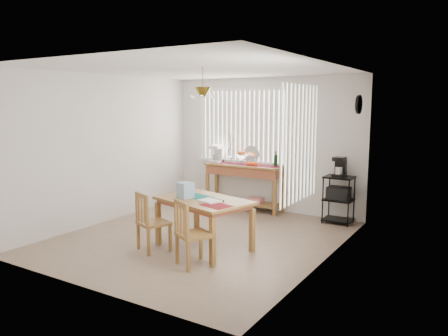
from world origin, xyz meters
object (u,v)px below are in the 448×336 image
Objects in this scene: cart_items at (340,167)px; chair_right at (192,234)px; sideboard at (245,176)px; chair_left at (151,222)px; dining_table at (204,205)px; wire_cart at (339,195)px.

cart_items is 0.39× the size of chair_right.
chair_left is at bearing -88.44° from sideboard.
sideboard is 1.84× the size of chair_right.
chair_right is (-0.97, -3.07, -0.56)m from cart_items.
sideboard is 1.05× the size of dining_table.
chair_left is at bearing 167.60° from chair_right.
sideboard is at bearing 104.86° from dining_table.
chair_left is 0.86m from chair_right.
dining_table is at bearing -118.29° from cart_items.
dining_table is 1.75× the size of chair_right.
dining_table is (-1.27, -2.35, 0.14)m from wire_cart.
sideboard is 4.68× the size of cart_items.
wire_cart is 2.67m from dining_table.
sideboard is at bearing 179.89° from wire_cart.
chair_right is at bearing -73.23° from sideboard.
wire_cart is (1.89, -0.00, -0.18)m from sideboard.
chair_left reaches higher than dining_table.
dining_table is at bearing 43.72° from chair_left.
dining_table is at bearing -75.14° from sideboard.
sideboard reaches higher than wire_cart.
wire_cart is 2.43× the size of cart_items.
chair_right is at bearing -107.58° from cart_items.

